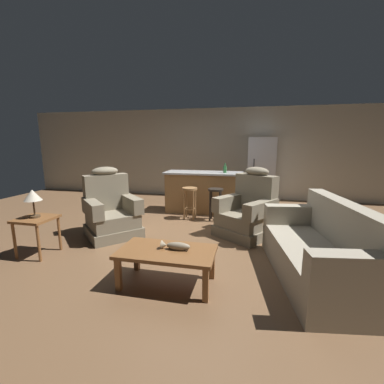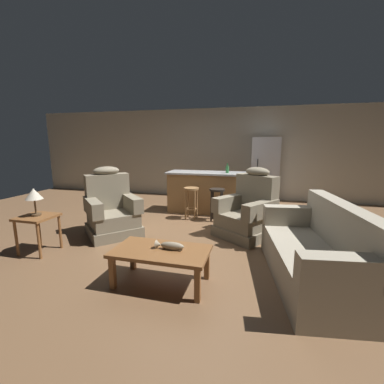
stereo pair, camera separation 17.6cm
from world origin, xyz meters
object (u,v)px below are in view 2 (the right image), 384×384
object	(u,v)px
recliner_near_lamp	(112,211)
recliner_near_island	(248,212)
bar_stool_left	(191,197)
bar_stool_right	(217,199)
kitchen_island	(206,192)
refrigerator	(265,171)
coffee_table	(161,254)
table_lamp	(34,195)
end_table	(37,222)
couch	(317,254)
bottle_tall_green	(227,169)
fish_figurine	(170,246)

from	to	relation	value
recliner_near_lamp	recliner_near_island	bearing A→B (deg)	56.06
bar_stool_left	bar_stool_right	distance (m)	0.56
bar_stool_right	recliner_near_island	bearing A→B (deg)	-47.39
kitchen_island	bar_stool_left	bearing A→B (deg)	-106.52
kitchen_island	refrigerator	bearing A→B (deg)	41.86
coffee_table	table_lamp	distance (m)	2.21
end_table	bar_stool_left	world-z (taller)	bar_stool_left
refrigerator	recliner_near_island	bearing A→B (deg)	-96.61
recliner_near_island	kitchen_island	world-z (taller)	recliner_near_island
couch	end_table	size ratio (longest dim) A/B	3.58
recliner_near_island	end_table	bearing A→B (deg)	-27.79
recliner_near_lamp	bar_stool_right	world-z (taller)	recliner_near_lamp
table_lamp	refrigerator	bearing A→B (deg)	50.97
end_table	couch	bearing A→B (deg)	2.28
kitchen_island	bottle_tall_green	size ratio (longest dim) A/B	8.15
coffee_table	end_table	xyz separation A→B (m)	(-2.10, 0.37, 0.10)
coffee_table	table_lamp	world-z (taller)	table_lamp
recliner_near_island	bar_stool_left	size ratio (longest dim) A/B	1.76
refrigerator	coffee_table	bearing A→B (deg)	-104.96
recliner_near_island	refrigerator	size ratio (longest dim) A/B	0.68
recliner_near_lamp	bar_stool_left	bearing A→B (deg)	91.33
end_table	bar_stool_right	bearing A→B (deg)	44.14
table_lamp	kitchen_island	size ratio (longest dim) A/B	0.23
end_table	refrigerator	xyz separation A→B (m)	(3.29, 4.08, 0.42)
table_lamp	bar_stool_right	distance (m)	3.26
fish_figurine	end_table	xyz separation A→B (m)	(-2.19, 0.34, -0.00)
couch	recliner_near_island	distance (m)	1.62
couch	bar_stool_right	world-z (taller)	couch
refrigerator	bar_stool_left	bearing A→B (deg)	-129.83
end_table	bar_stool_left	distance (m)	2.86
coffee_table	bar_stool_right	xyz separation A→B (m)	(0.22, 2.62, 0.11)
recliner_near_island	refrigerator	xyz separation A→B (m)	(0.30, 2.56, 0.46)
kitchen_island	bar_stool_right	xyz separation A→B (m)	(0.37, -0.63, -0.01)
table_lamp	kitchen_island	world-z (taller)	table_lamp
fish_figurine	bar_stool_right	world-z (taller)	bar_stool_right
recliner_near_island	bottle_tall_green	world-z (taller)	recliner_near_island
fish_figurine	bar_stool_left	bearing A→B (deg)	99.46
couch	table_lamp	size ratio (longest dim) A/B	4.88
bottle_tall_green	fish_figurine	bearing A→B (deg)	-94.63
table_lamp	refrigerator	distance (m)	5.24
table_lamp	bar_stool_left	size ratio (longest dim) A/B	0.60
coffee_table	recliner_near_island	distance (m)	2.09
couch	table_lamp	distance (m)	3.90
bar_stool_right	kitchen_island	bearing A→B (deg)	120.34
bar_stool_left	bottle_tall_green	size ratio (longest dim) A/B	3.08
recliner_near_island	table_lamp	bearing A→B (deg)	-27.99
refrigerator	bottle_tall_green	bearing A→B (deg)	-123.73
end_table	coffee_table	bearing A→B (deg)	-9.98
coffee_table	kitchen_island	xyz separation A→B (m)	(-0.15, 3.25, 0.11)
fish_figurine	refrigerator	xyz separation A→B (m)	(1.10, 4.42, 0.42)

